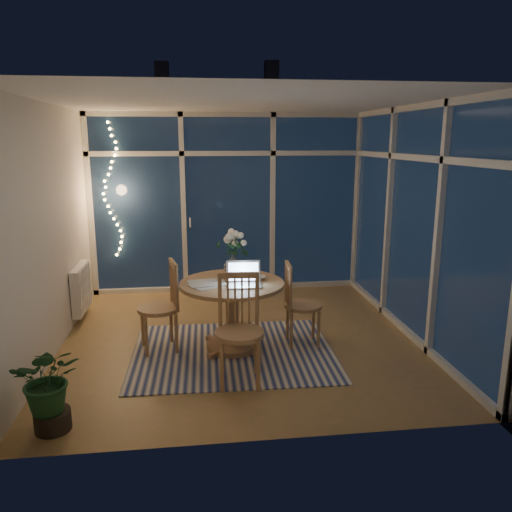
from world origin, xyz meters
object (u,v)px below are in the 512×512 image
Objects in this scene: dining_table at (232,316)px; potted_plant at (49,385)px; chair_right at (303,304)px; chair_front at (239,331)px; flower_vase at (233,265)px; laptop at (244,274)px; chair_left at (158,306)px.

dining_table is 1.46× the size of potted_plant.
dining_table is 1.18× the size of chair_right.
chair_front reaches higher than potted_plant.
chair_front reaches higher than flower_vase.
dining_table is 5.27× the size of flower_vase.
laptop reaches higher than flower_vase.
laptop reaches higher than dining_table.
chair_right is at bearing 18.86° from laptop.
chair_front is at bearing -89.62° from dining_table.
dining_table is at bearing 95.72° from chair_right.
chair_left is 1.57m from chair_right.
chair_front reaches higher than laptop.
laptop is 0.47× the size of potted_plant.
chair_right is 0.89m from flower_vase.
chair_right is 1.14m from chair_front.
chair_front is (-0.78, -0.83, 0.05)m from chair_right.
chair_left is at bearing 136.56° from chair_front.
chair_left is at bearing 62.84° from potted_plant.
laptop is at bearing 83.71° from chair_front.
potted_plant is (-1.52, -1.37, 0.00)m from dining_table.
flower_vase is at bearing 91.77° from chair_front.
chair_front reaches higher than dining_table.
chair_right is at bearing 3.06° from dining_table.
flower_vase is (0.04, 0.33, 0.48)m from dining_table.
laptop reaches higher than potted_plant.
chair_right reaches higher than potted_plant.
chair_right is 2.71m from potted_plant.
laptop is (0.90, -0.22, 0.39)m from chair_left.
chair_left is 1.62m from potted_plant.
chair_right is at bearing 77.13° from chair_left.
dining_table is at bearing 94.07° from chair_front.
laptop is at bearing -53.29° from dining_table.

